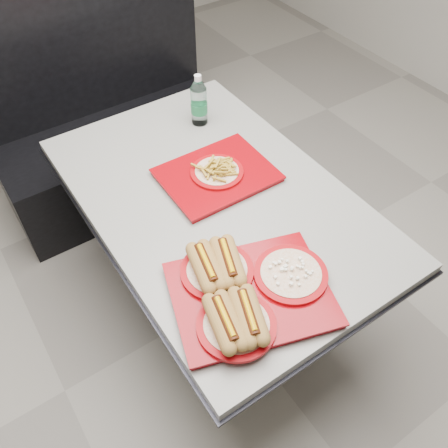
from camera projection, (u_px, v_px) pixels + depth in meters
ground at (218, 304)px, 2.36m from camera, size 6.00×6.00×0.00m
diner_table at (217, 225)px, 1.93m from camera, size 0.92×1.42×0.75m
booth_bench at (111, 128)px, 2.68m from camera, size 1.30×0.57×1.35m
tray_near at (244, 291)px, 1.47m from camera, size 0.58×0.51×0.11m
tray_far at (217, 173)px, 1.86m from camera, size 0.43×0.34×0.08m
water_bottle at (199, 103)px, 2.05m from camera, size 0.07×0.07×0.23m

